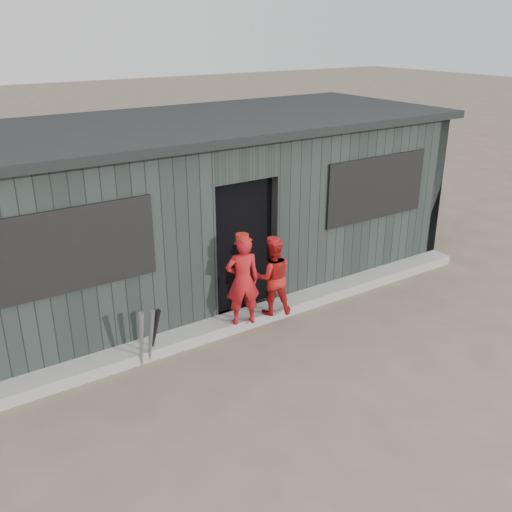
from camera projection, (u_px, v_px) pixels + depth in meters
ground at (340, 382)px, 6.75m from camera, size 80.00×80.00×0.00m
curb at (255, 316)px, 8.12m from camera, size 8.00×0.36×0.15m
bat_left at (141, 340)px, 6.87m from camera, size 0.09×0.25×0.81m
bat_mid at (151, 337)px, 6.97m from camera, size 0.12×0.21×0.77m
bat_right at (155, 333)px, 7.12m from camera, size 0.16×0.25×0.70m
player_red_left at (243, 280)px, 7.55m from camera, size 0.53×0.43×1.26m
player_red_right at (273, 277)px, 7.86m from camera, size 0.65×0.59×1.09m
player_grey_back at (264, 258)px, 8.56m from camera, size 0.70×0.51×1.33m
dugout at (196, 205)px, 8.97m from camera, size 8.30×3.30×2.62m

